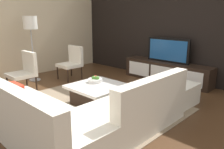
% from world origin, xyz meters
% --- Properties ---
extents(ground_plane, '(14.00, 14.00, 0.00)m').
position_xyz_m(ground_plane, '(0.00, 0.00, 0.00)').
color(ground_plane, '#4C301C').
extents(feature_wall_back, '(6.40, 0.12, 2.80)m').
position_xyz_m(feature_wall_back, '(0.00, 2.70, 1.40)').
color(feature_wall_back, black).
rests_on(feature_wall_back, ground).
extents(side_wall_left, '(0.12, 5.20, 2.80)m').
position_xyz_m(side_wall_left, '(-3.20, 0.20, 1.40)').
color(side_wall_left, beige).
rests_on(side_wall_left, ground).
extents(area_rug, '(3.02, 2.40, 0.01)m').
position_xyz_m(area_rug, '(-0.10, 0.00, 0.01)').
color(area_rug, gray).
rests_on(area_rug, ground).
extents(media_console, '(2.32, 0.47, 0.50)m').
position_xyz_m(media_console, '(-0.00, 2.40, 0.25)').
color(media_console, black).
rests_on(media_console, ground).
extents(television, '(1.15, 0.06, 0.61)m').
position_xyz_m(television, '(0.00, 2.40, 0.80)').
color(television, black).
rests_on(television, media_console).
extents(sectional_couch, '(2.30, 2.42, 0.82)m').
position_xyz_m(sectional_couch, '(0.51, -0.84, 0.28)').
color(sectional_couch, silver).
rests_on(sectional_couch, ground).
extents(coffee_table, '(0.94, 0.95, 0.38)m').
position_xyz_m(coffee_table, '(-0.10, 0.10, 0.20)').
color(coffee_table, black).
rests_on(coffee_table, ground).
extents(accent_chair_near, '(0.55, 0.52, 0.87)m').
position_xyz_m(accent_chair_near, '(-1.88, -0.46, 0.49)').
color(accent_chair_near, black).
rests_on(accent_chair_near, ground).
extents(floor_lamp, '(0.34, 0.34, 1.64)m').
position_xyz_m(floor_lamp, '(-2.52, 0.09, 1.39)').
color(floor_lamp, '#A5A5AA').
rests_on(floor_lamp, ground).
extents(ottoman, '(0.70, 0.70, 0.40)m').
position_xyz_m(ottoman, '(0.92, 1.16, 0.20)').
color(ottoman, silver).
rests_on(ottoman, ground).
extents(fruit_bowl, '(0.28, 0.28, 0.13)m').
position_xyz_m(fruit_bowl, '(-0.28, 0.20, 0.43)').
color(fruit_bowl, silver).
rests_on(fruit_bowl, coffee_table).
extents(accent_chair_far, '(0.54, 0.52, 0.87)m').
position_xyz_m(accent_chair_far, '(-1.95, 0.88, 0.49)').
color(accent_chair_far, black).
rests_on(accent_chair_far, ground).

